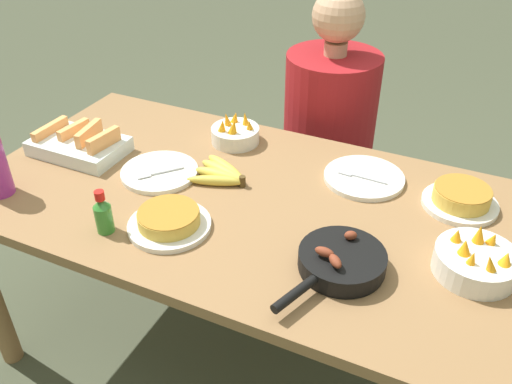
# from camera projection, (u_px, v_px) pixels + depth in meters

# --- Properties ---
(ground_plane) EXTENTS (14.00, 14.00, 0.00)m
(ground_plane) POSITION_uv_depth(u_px,v_px,m) (256.00, 355.00, 2.02)
(ground_plane) COLOR #474C38
(dining_table) EXTENTS (1.76, 0.90, 0.71)m
(dining_table) POSITION_uv_depth(u_px,v_px,m) (256.00, 223.00, 1.67)
(dining_table) COLOR olive
(dining_table) RESTS_ON ground_plane
(banana_bunch) EXTENTS (0.19, 0.18, 0.04)m
(banana_bunch) POSITION_uv_depth(u_px,v_px,m) (222.00, 173.00, 1.71)
(banana_bunch) COLOR gold
(banana_bunch) RESTS_ON dining_table
(melon_tray) EXTENTS (0.31, 0.20, 0.10)m
(melon_tray) POSITION_uv_depth(u_px,v_px,m) (79.00, 145.00, 1.84)
(melon_tray) COLOR silver
(melon_tray) RESTS_ON dining_table
(skillet) EXTENTS (0.22, 0.35, 0.09)m
(skillet) POSITION_uv_depth(u_px,v_px,m) (340.00, 261.00, 1.36)
(skillet) COLOR black
(skillet) RESTS_ON dining_table
(frittata_plate_center) EXTENTS (0.22, 0.22, 0.06)m
(frittata_plate_center) POSITION_uv_depth(u_px,v_px,m) (461.00, 198.00, 1.58)
(frittata_plate_center) COLOR silver
(frittata_plate_center) RESTS_ON dining_table
(frittata_plate_side) EXTENTS (0.23, 0.23, 0.06)m
(frittata_plate_side) POSITION_uv_depth(u_px,v_px,m) (169.00, 221.00, 1.50)
(frittata_plate_side) COLOR silver
(frittata_plate_side) RESTS_ON dining_table
(empty_plate_near_front) EXTENTS (0.25, 0.25, 0.02)m
(empty_plate_near_front) POSITION_uv_depth(u_px,v_px,m) (364.00, 178.00, 1.71)
(empty_plate_near_front) COLOR silver
(empty_plate_near_front) RESTS_ON dining_table
(empty_plate_far_left) EXTENTS (0.25, 0.25, 0.02)m
(empty_plate_far_left) POSITION_uv_depth(u_px,v_px,m) (160.00, 172.00, 1.74)
(empty_plate_far_left) COLOR silver
(empty_plate_far_left) RESTS_ON dining_table
(fruit_bowl_mango) EXTENTS (0.17, 0.17, 0.11)m
(fruit_bowl_mango) POSITION_uv_depth(u_px,v_px,m) (235.00, 133.00, 1.90)
(fruit_bowl_mango) COLOR silver
(fruit_bowl_mango) RESTS_ON dining_table
(fruit_bowl_citrus) EXTENTS (0.21, 0.21, 0.11)m
(fruit_bowl_citrus) POSITION_uv_depth(u_px,v_px,m) (476.00, 261.00, 1.34)
(fruit_bowl_citrus) COLOR silver
(fruit_bowl_citrus) RESTS_ON dining_table
(hot_sauce_bottle) EXTENTS (0.05, 0.05, 0.13)m
(hot_sauce_bottle) POSITION_uv_depth(u_px,v_px,m) (103.00, 214.00, 1.47)
(hot_sauce_bottle) COLOR #337F2D
(hot_sauce_bottle) RESTS_ON dining_table
(person_figure) EXTENTS (0.41, 0.41, 1.17)m
(person_figure) POSITION_uv_depth(u_px,v_px,m) (326.00, 157.00, 2.30)
(person_figure) COLOR black
(person_figure) RESTS_ON ground_plane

